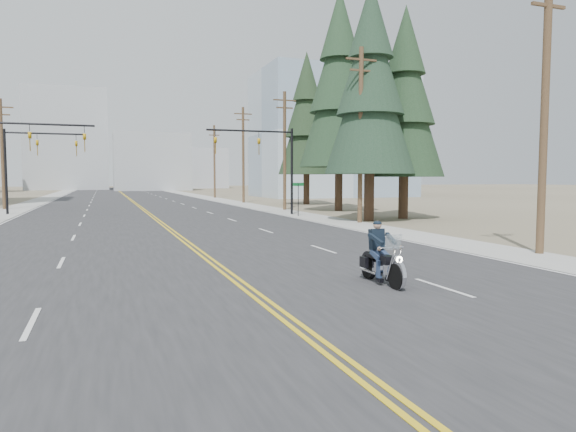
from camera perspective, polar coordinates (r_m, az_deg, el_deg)
The scene contains 24 objects.
ground_plane at distance 8.74m, azimuth 5.70°, elevation -15.65°, with size 400.00×400.00×0.00m, color #776D56.
road at distance 77.55m, azimuth -17.22°, elevation 1.83°, with size 20.00×200.00×0.01m, color #303033.
sidewalk_left at distance 77.87m, azimuth -25.70°, elevation 1.61°, with size 3.00×200.00×0.01m, color #A5A5A0.
sidewalk_right at distance 78.92m, azimuth -8.84°, elevation 2.00°, with size 3.00×200.00×0.01m, color #A5A5A0.
traffic_mast_left at distance 39.83m, azimuth -27.84°, elevation 6.56°, with size 7.10×0.26×7.00m.
traffic_mast_right at distance 41.40m, azimuth -2.22°, elevation 6.93°, with size 7.10×0.26×7.00m.
traffic_mast_far at distance 47.79m, azimuth -26.91°, elevation 6.04°, with size 6.10×0.26×7.00m.
street_sign at distance 40.09m, azimuth 1.15°, elevation 2.54°, with size 0.90×0.06×2.62m.
utility_pole_a at distance 22.43m, azimuth 26.63°, elevation 10.85°, with size 2.20×0.30×11.00m.
utility_pole_b at distance 34.52m, azimuth 8.06°, elevation 9.18°, with size 2.20×0.30×11.50m.
utility_pole_c at distance 48.24m, azimuth -0.38°, elevation 7.49°, with size 2.20×0.30×11.00m.
utility_pole_d at distance 62.58m, azimuth -4.99°, elevation 6.95°, with size 2.20×0.30×11.50m.
utility_pole_e at distance 79.11m, azimuth -8.17°, elevation 6.16°, with size 2.20×0.30×11.00m.
utility_pole_left at distance 56.18m, azimuth -29.17°, elevation 6.24°, with size 2.20×0.30×10.50m.
glass_building at distance 85.48m, azimuth 4.86°, elevation 8.91°, with size 24.00×16.00×20.00m, color #9EB5CC.
haze_bldg_b at distance 132.97m, azimuth -14.94°, elevation 5.80°, with size 18.00×14.00×14.00m, color #ADB2B7.
haze_bldg_c at distance 125.37m, azimuth 0.50°, elevation 6.96°, with size 16.00×12.00×18.00m, color #B7BCC6.
haze_bldg_d at distance 147.99m, azimuth -23.30°, elevation 7.75°, with size 20.00×15.00×26.00m, color #ADB2B7.
haze_bldg_e at distance 160.01m, azimuth -9.61°, elevation 5.23°, with size 14.00×14.00×12.00m, color #B7BCC6.
motorcyclist at distance 14.59m, azimuth 10.43°, elevation -4.07°, with size 0.97×2.26×1.76m, color black, non-canonical shape.
conifer_near at distance 36.68m, azimuth 9.13°, elevation 14.29°, with size 6.20×6.20×16.41m.
conifer_mid at distance 39.18m, azimuth 12.86°, elevation 12.75°, with size 5.79×5.79×15.43m.
conifer_tall at distance 47.94m, azimuth 5.73°, elevation 14.43°, with size 7.21×7.21×20.01m.
conifer_far at distance 59.06m, azimuth 2.08°, elevation 10.91°, with size 6.42×6.42×17.19m.
Camera 1 is at (-3.56, -7.41, 2.96)m, focal length 32.00 mm.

